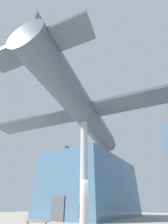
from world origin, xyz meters
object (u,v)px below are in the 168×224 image
(suspended_airplane, at_px, (85,113))
(visitor_person, at_px, (83,215))
(support_pylon_central, at_px, (84,171))
(plaza_bench, at_px, (37,222))

(suspended_airplane, height_order, visitor_person, suspended_airplane)
(support_pylon_central, xyz_separation_m, suspended_airplane, (-0.04, 0.18, 3.76))
(support_pylon_central, height_order, plaza_bench, support_pylon_central)
(visitor_person, xyz_separation_m, plaza_bench, (-4.44, 1.02, -0.53))
(visitor_person, relative_size, plaza_bench, 0.96)
(suspended_airplane, xyz_separation_m, plaza_bench, (-4.88, 1.48, -6.26))
(suspended_airplane, relative_size, plaza_bench, 8.34)
(support_pylon_central, bearing_deg, suspended_airplane, 101.57)
(visitor_person, bearing_deg, suspended_airplane, -28.46)
(plaza_bench, bearing_deg, visitor_person, -12.93)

